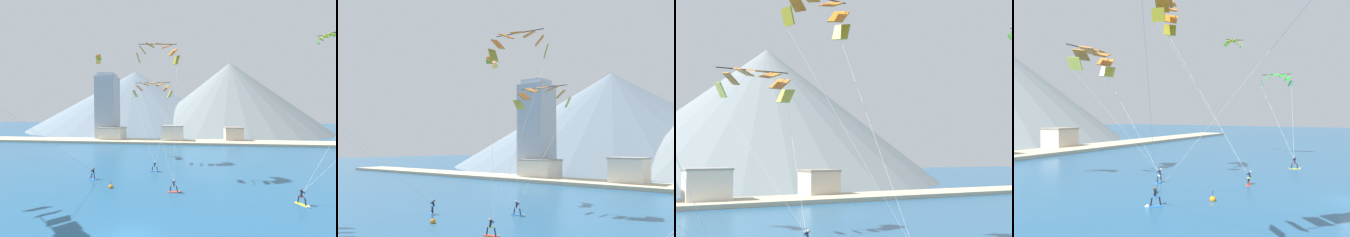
# 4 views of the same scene
# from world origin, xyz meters

# --- Properties ---
(kitesurfer_near_lead) EXTENTS (1.67, 1.31, 1.70)m
(kitesurfer_near_lead) POSITION_xyz_m (-10.28, 14.80, 0.49)
(kitesurfer_near_lead) COLOR #337FDB
(kitesurfer_near_lead) RESTS_ON ground
(kitesurfer_mid_center) EXTENTS (1.78, 0.70, 1.66)m
(kitesurfer_mid_center) POSITION_xyz_m (2.46, 10.69, 0.46)
(kitesurfer_mid_center) COLOR #E54C33
(kitesurfer_mid_center) RESTS_ON ground
(kitesurfer_far_left) EXTENTS (1.76, 0.62, 1.73)m
(kitesurfer_far_left) POSITION_xyz_m (-1.62, 19.95, 0.51)
(kitesurfer_far_left) COLOR #337FDB
(kitesurfer_far_left) RESTS_ON ground
(parafoil_kite_mid_center) EXTENTS (6.86, 10.65, 19.73)m
(parafoil_kite_mid_center) POSITION_xyz_m (-1.13, 19.30, 19.61)
(parafoil_kite_mid_center) COLOR olive
(parafoil_kite_far_left) EXTENTS (8.09, 10.19, 14.69)m
(parafoil_kite_far_left) POSITION_xyz_m (-3.74, 28.31, 14.75)
(parafoil_kite_far_left) COLOR gold
(parafoil_kite_distant_low_drift) EXTENTS (2.79, 4.32, 1.57)m
(parafoil_kite_distant_low_drift) POSITION_xyz_m (-17.99, 34.38, 22.68)
(parafoil_kite_distant_low_drift) COLOR #AA9F25
(race_marker_buoy) EXTENTS (0.56, 0.56, 1.02)m
(race_marker_buoy) POSITION_xyz_m (-6.03, 11.23, 0.16)
(race_marker_buoy) COLOR orange
(race_marker_buoy) RESTS_ON ground
(shoreline_strip) EXTENTS (180.00, 10.00, 0.70)m
(shoreline_strip) POSITION_xyz_m (0.00, 55.96, 0.35)
(shoreline_strip) COLOR #BCAD8E
(shoreline_strip) RESTS_ON ground
(shore_building_harbour_front) EXTENTS (7.03, 5.29, 5.58)m
(shore_building_harbour_front) POSITION_xyz_m (-2.63, 57.53, 2.80)
(shore_building_harbour_front) COLOR silver
(shore_building_harbour_front) RESTS_ON ground
(shore_building_quay_east) EXTENTS (7.93, 7.02, 4.69)m
(shore_building_quay_east) POSITION_xyz_m (-23.85, 58.83, 2.36)
(shore_building_quay_east) COLOR silver
(shore_building_quay_east) RESTS_ON ground
(highrise_tower) EXTENTS (7.00, 7.00, 23.95)m
(highrise_tower) POSITION_xyz_m (-26.93, 61.87, 11.77)
(highrise_tower) COLOR #A8ADB7
(highrise_tower) RESTS_ON ground
(mountain_peak_west_ridge) EXTENTS (122.01, 122.01, 36.27)m
(mountain_peak_west_ridge) POSITION_xyz_m (-33.69, 125.35, 18.13)
(mountain_peak_west_ridge) COLOR slate
(mountain_peak_west_ridge) RESTS_ON ground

